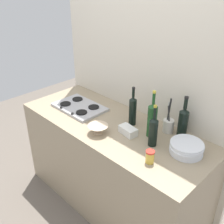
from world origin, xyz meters
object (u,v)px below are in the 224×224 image
at_px(stovetop_hob, 79,107).
at_px(butter_dish, 128,131).
at_px(wine_bottle_leftmost, 133,110).
at_px(mixing_bowl, 98,129).
at_px(wine_bottle_mid_right, 183,122).
at_px(condiment_jar_front, 150,157).
at_px(wine_bottle_mid_left, 152,119).
at_px(utensil_crock, 168,125).
at_px(wine_bottle_rightmost, 153,131).
at_px(plate_stack, 186,148).

height_order(stovetop_hob, butter_dish, butter_dish).
distance_m(wine_bottle_leftmost, butter_dish, 0.19).
bearing_deg(mixing_bowl, wine_bottle_leftmost, 71.46).
xyz_separation_m(wine_bottle_mid_right, condiment_jar_front, (0.03, -0.45, -0.08)).
bearing_deg(stovetop_hob, wine_bottle_leftmost, 13.61).
relative_size(wine_bottle_mid_left, utensil_crock, 1.27).
distance_m(butter_dish, utensil_crock, 0.33).
bearing_deg(wine_bottle_mid_right, wine_bottle_mid_left, -136.06).
height_order(butter_dish, condiment_jar_front, condiment_jar_front).
bearing_deg(butter_dish, utensil_crock, 50.86).
xyz_separation_m(stovetop_hob, condiment_jar_front, (0.98, -0.17, 0.03)).
bearing_deg(wine_bottle_leftmost, wine_bottle_mid_right, 19.04).
relative_size(butter_dish, condiment_jar_front, 1.61).
relative_size(wine_bottle_rightmost, mixing_bowl, 2.01).
bearing_deg(mixing_bowl, wine_bottle_mid_left, 39.92).
bearing_deg(butter_dish, plate_stack, 13.14).
distance_m(mixing_bowl, condiment_jar_front, 0.53).
relative_size(stovetop_hob, plate_stack, 1.99).
bearing_deg(wine_bottle_mid_right, condiment_jar_front, -86.58).
relative_size(wine_bottle_leftmost, butter_dish, 2.24).
xyz_separation_m(wine_bottle_mid_right, wine_bottle_rightmost, (-0.09, -0.27, -0.01)).
distance_m(wine_bottle_leftmost, utensil_crock, 0.32).
xyz_separation_m(plate_stack, butter_dish, (-0.47, -0.11, -0.01)).
bearing_deg(utensil_crock, wine_bottle_mid_left, -113.36).
distance_m(plate_stack, utensil_crock, 0.30).
relative_size(wine_bottle_mid_left, butter_dish, 2.54).
relative_size(wine_bottle_leftmost, wine_bottle_mid_left, 0.88).
xyz_separation_m(stovetop_hob, mixing_bowl, (0.45, -0.17, 0.03)).
height_order(wine_bottle_mid_left, wine_bottle_mid_right, wine_bottle_mid_left).
bearing_deg(condiment_jar_front, utensil_crock, 108.37).
height_order(stovetop_hob, wine_bottle_leftmost, wine_bottle_leftmost).
xyz_separation_m(wine_bottle_mid_right, utensil_crock, (-0.11, -0.02, -0.07)).
bearing_deg(wine_bottle_rightmost, condiment_jar_front, -57.28).
distance_m(wine_bottle_rightmost, mixing_bowl, 0.46).
xyz_separation_m(plate_stack, wine_bottle_leftmost, (-0.55, 0.03, 0.09)).
height_order(wine_bottle_leftmost, wine_bottle_rightmost, wine_bottle_leftmost).
distance_m(stovetop_hob, mixing_bowl, 0.48).
distance_m(wine_bottle_rightmost, butter_dish, 0.25).
bearing_deg(stovetop_hob, utensil_crock, 16.41).
relative_size(stovetop_hob, mixing_bowl, 2.91).
height_order(stovetop_hob, utensil_crock, utensil_crock).
xyz_separation_m(stovetop_hob, plate_stack, (1.10, 0.10, 0.03)).
relative_size(plate_stack, wine_bottle_rightmost, 0.73).
bearing_deg(plate_stack, stovetop_hob, -174.78).
bearing_deg(wine_bottle_leftmost, utensil_crock, 21.57).
relative_size(plate_stack, wine_bottle_mid_left, 0.63).
height_order(utensil_crock, condiment_jar_front, utensil_crock).
height_order(wine_bottle_mid_left, butter_dish, wine_bottle_mid_left).
relative_size(stovetop_hob, utensil_crock, 1.59).
xyz_separation_m(plate_stack, mixing_bowl, (-0.65, -0.27, -0.00)).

